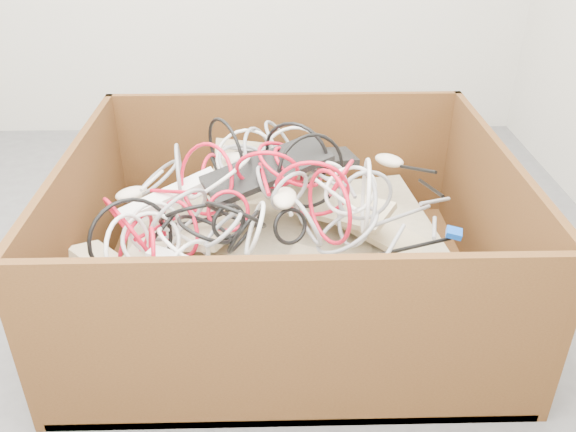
{
  "coord_description": "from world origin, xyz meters",
  "views": [
    {
      "loc": [
        0.2,
        -1.62,
        1.27
      ],
      "look_at": [
        0.24,
        0.03,
        0.3
      ],
      "focal_mm": 37.52,
      "sensor_mm": 36.0,
      "label": 1
    }
  ],
  "objects_px": {
    "power_strip_right": "(194,270)",
    "vga_plug": "(454,233)",
    "cardboard_box": "(282,263)",
    "power_strip_left": "(170,197)"
  },
  "relations": [
    {
      "from": "power_strip_right",
      "to": "vga_plug",
      "type": "bearing_deg",
      "value": 28.95
    },
    {
      "from": "vga_plug",
      "to": "cardboard_box",
      "type": "bearing_deg",
      "value": 176.5
    },
    {
      "from": "cardboard_box",
      "to": "vga_plug",
      "type": "distance_m",
      "value": 0.56
    },
    {
      "from": "cardboard_box",
      "to": "power_strip_right",
      "type": "distance_m",
      "value": 0.43
    },
    {
      "from": "power_strip_left",
      "to": "vga_plug",
      "type": "bearing_deg",
      "value": -38.61
    },
    {
      "from": "power_strip_right",
      "to": "vga_plug",
      "type": "relative_size",
      "value": 5.97
    },
    {
      "from": "power_strip_right",
      "to": "vga_plug",
      "type": "height_order",
      "value": "power_strip_right"
    },
    {
      "from": "cardboard_box",
      "to": "power_strip_left",
      "type": "xyz_separation_m",
      "value": [
        -0.35,
        0.06,
        0.22
      ]
    },
    {
      "from": "power_strip_left",
      "to": "power_strip_right",
      "type": "bearing_deg",
      "value": -96.18
    },
    {
      "from": "power_strip_left",
      "to": "vga_plug",
      "type": "height_order",
      "value": "power_strip_left"
    }
  ]
}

